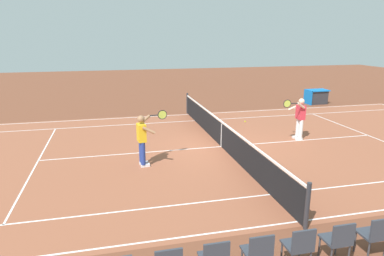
{
  "coord_description": "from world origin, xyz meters",
  "views": [
    {
      "loc": [
        3.92,
        11.65,
        4.06
      ],
      "look_at": [
        1.22,
        0.38,
        0.9
      ],
      "focal_mm": 32.2,
      "sensor_mm": 36.0,
      "label": 1
    }
  ],
  "objects_px": {
    "tennis_ball": "(245,121)",
    "tennis_net": "(222,134)",
    "tennis_player_near": "(143,138)",
    "spectator_chair_3": "(299,245)",
    "spectator_chair_2": "(338,239)",
    "spectator_chair_4": "(258,252)",
    "spectator_chair_1": "(375,234)",
    "equipment_cart_tarped": "(316,97)",
    "tennis_player_far": "(300,117)"
  },
  "relations": [
    {
      "from": "tennis_ball",
      "to": "tennis_net",
      "type": "bearing_deg",
      "value": 55.36
    },
    {
      "from": "tennis_net",
      "to": "tennis_player_near",
      "type": "xyz_separation_m",
      "value": [
        3.02,
        1.25,
        0.44
      ]
    },
    {
      "from": "spectator_chair_3",
      "to": "spectator_chair_2",
      "type": "bearing_deg",
      "value": 180.0
    },
    {
      "from": "spectator_chair_3",
      "to": "spectator_chair_4",
      "type": "bearing_deg",
      "value": 0.0
    },
    {
      "from": "tennis_player_near",
      "to": "spectator_chair_3",
      "type": "relative_size",
      "value": 1.93
    },
    {
      "from": "spectator_chair_1",
      "to": "spectator_chair_3",
      "type": "relative_size",
      "value": 1.0
    },
    {
      "from": "equipment_cart_tarped",
      "to": "tennis_player_far",
      "type": "bearing_deg",
      "value": 52.55
    },
    {
      "from": "spectator_chair_1",
      "to": "spectator_chair_4",
      "type": "relative_size",
      "value": 1.0
    },
    {
      "from": "tennis_ball",
      "to": "spectator_chair_4",
      "type": "bearing_deg",
      "value": 69.11
    },
    {
      "from": "tennis_ball",
      "to": "equipment_cart_tarped",
      "type": "distance_m",
      "value": 6.73
    },
    {
      "from": "spectator_chair_3",
      "to": "spectator_chair_1",
      "type": "bearing_deg",
      "value": 180.0
    },
    {
      "from": "tennis_net",
      "to": "tennis_player_far",
      "type": "bearing_deg",
      "value": -176.39
    },
    {
      "from": "spectator_chair_3",
      "to": "equipment_cart_tarped",
      "type": "relative_size",
      "value": 0.7
    },
    {
      "from": "spectator_chair_4",
      "to": "tennis_player_far",
      "type": "bearing_deg",
      "value": -124.46
    },
    {
      "from": "tennis_net",
      "to": "spectator_chair_4",
      "type": "relative_size",
      "value": 13.3
    },
    {
      "from": "tennis_net",
      "to": "spectator_chair_2",
      "type": "height_order",
      "value": "tennis_net"
    },
    {
      "from": "equipment_cart_tarped",
      "to": "tennis_player_near",
      "type": "bearing_deg",
      "value": 34.91
    },
    {
      "from": "tennis_net",
      "to": "equipment_cart_tarped",
      "type": "xyz_separation_m",
      "value": [
        -8.15,
        -6.55,
        -0.05
      ]
    },
    {
      "from": "spectator_chair_1",
      "to": "spectator_chair_3",
      "type": "bearing_deg",
      "value": 0.0
    },
    {
      "from": "tennis_player_far",
      "to": "equipment_cart_tarped",
      "type": "distance_m",
      "value": 8.0
    },
    {
      "from": "tennis_player_far",
      "to": "tennis_player_near",
      "type": "bearing_deg",
      "value": 12.97
    },
    {
      "from": "tennis_ball",
      "to": "spectator_chair_3",
      "type": "height_order",
      "value": "spectator_chair_3"
    },
    {
      "from": "tennis_player_far",
      "to": "equipment_cart_tarped",
      "type": "xyz_separation_m",
      "value": [
        -4.86,
        -6.34,
        -0.49
      ]
    },
    {
      "from": "tennis_ball",
      "to": "tennis_player_far",
      "type": "bearing_deg",
      "value": 108.34
    },
    {
      "from": "spectator_chair_4",
      "to": "spectator_chair_1",
      "type": "bearing_deg",
      "value": 180.0
    },
    {
      "from": "tennis_player_near",
      "to": "spectator_chair_4",
      "type": "relative_size",
      "value": 1.93
    },
    {
      "from": "spectator_chair_2",
      "to": "spectator_chair_3",
      "type": "height_order",
      "value": "same"
    },
    {
      "from": "tennis_ball",
      "to": "spectator_chair_1",
      "type": "height_order",
      "value": "spectator_chair_1"
    },
    {
      "from": "tennis_net",
      "to": "spectator_chair_1",
      "type": "xyz_separation_m",
      "value": [
        -0.66,
        7.0,
        0.03
      ]
    },
    {
      "from": "spectator_chair_1",
      "to": "equipment_cart_tarped",
      "type": "distance_m",
      "value": 15.47
    },
    {
      "from": "spectator_chair_1",
      "to": "spectator_chair_3",
      "type": "distance_m",
      "value": 1.55
    },
    {
      "from": "spectator_chair_1",
      "to": "tennis_ball",
      "type": "bearing_deg",
      "value": -98.88
    },
    {
      "from": "tennis_ball",
      "to": "spectator_chair_4",
      "type": "relative_size",
      "value": 0.08
    },
    {
      "from": "spectator_chair_4",
      "to": "spectator_chair_2",
      "type": "bearing_deg",
      "value": 180.0
    },
    {
      "from": "tennis_player_far",
      "to": "spectator_chair_2",
      "type": "relative_size",
      "value": 1.93
    },
    {
      "from": "tennis_player_near",
      "to": "tennis_player_far",
      "type": "height_order",
      "value": "same"
    },
    {
      "from": "spectator_chair_2",
      "to": "spectator_chair_3",
      "type": "distance_m",
      "value": 0.77
    },
    {
      "from": "spectator_chair_2",
      "to": "spectator_chair_3",
      "type": "relative_size",
      "value": 1.0
    },
    {
      "from": "spectator_chair_3",
      "to": "spectator_chair_4",
      "type": "height_order",
      "value": "same"
    },
    {
      "from": "tennis_player_far",
      "to": "spectator_chair_2",
      "type": "height_order",
      "value": "tennis_player_far"
    },
    {
      "from": "tennis_player_near",
      "to": "spectator_chair_2",
      "type": "xyz_separation_m",
      "value": [
        -2.91,
        5.75,
        -0.41
      ]
    },
    {
      "from": "tennis_net",
      "to": "equipment_cart_tarped",
      "type": "height_order",
      "value": "tennis_net"
    },
    {
      "from": "spectator_chair_3",
      "to": "equipment_cart_tarped",
      "type": "height_order",
      "value": "spectator_chair_3"
    },
    {
      "from": "spectator_chair_3",
      "to": "tennis_player_near",
      "type": "bearing_deg",
      "value": -69.57
    },
    {
      "from": "tennis_player_near",
      "to": "equipment_cart_tarped",
      "type": "bearing_deg",
      "value": -145.09
    },
    {
      "from": "tennis_player_far",
      "to": "equipment_cart_tarped",
      "type": "height_order",
      "value": "tennis_player_far"
    },
    {
      "from": "tennis_net",
      "to": "tennis_player_near",
      "type": "relative_size",
      "value": 6.89
    },
    {
      "from": "spectator_chair_1",
      "to": "tennis_player_far",
      "type": "bearing_deg",
      "value": -110.02
    },
    {
      "from": "spectator_chair_1",
      "to": "equipment_cart_tarped",
      "type": "relative_size",
      "value": 0.7
    },
    {
      "from": "tennis_net",
      "to": "spectator_chair_2",
      "type": "bearing_deg",
      "value": 89.1
    }
  ]
}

